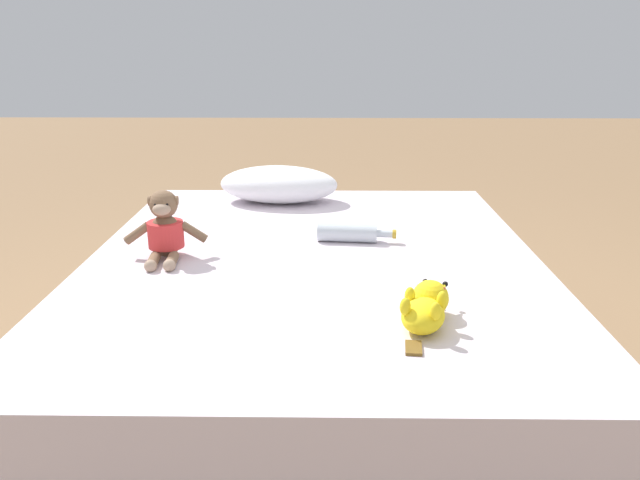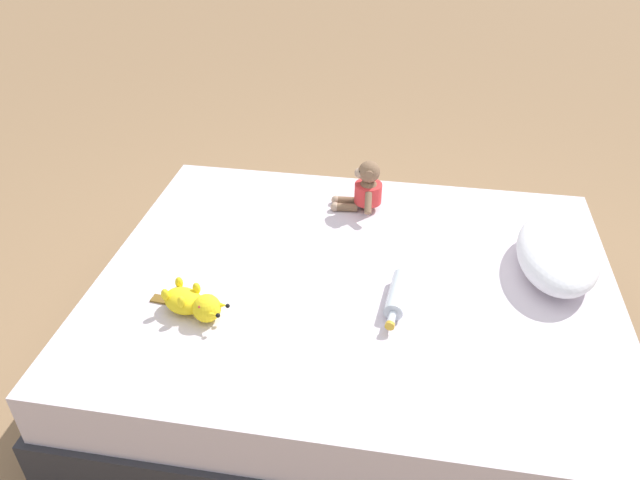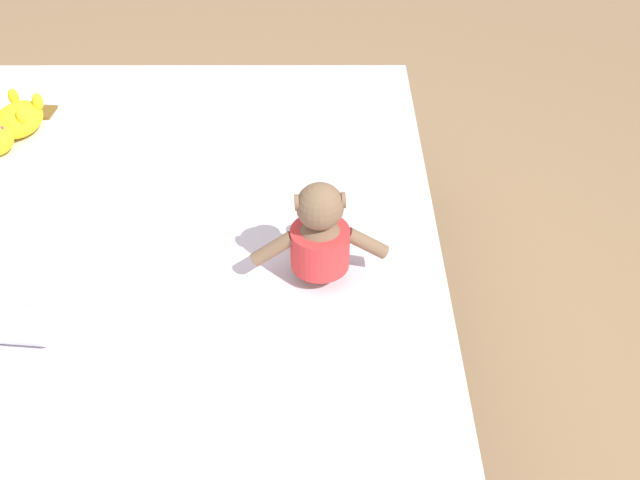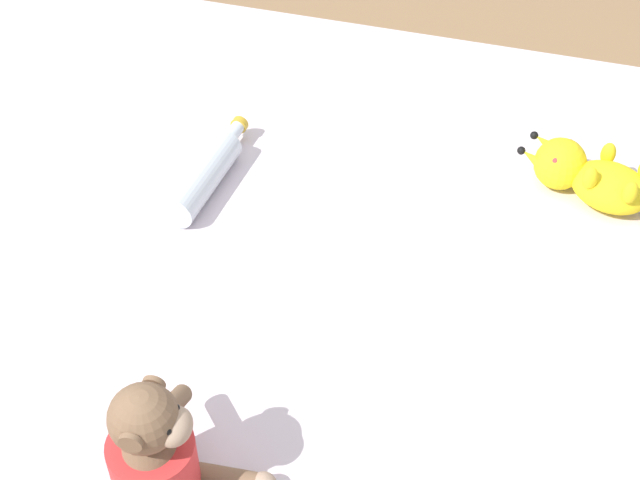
% 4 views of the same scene
% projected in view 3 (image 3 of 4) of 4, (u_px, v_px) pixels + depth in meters
% --- Properties ---
extents(ground_plane, '(16.00, 16.00, 0.00)m').
position_uv_depth(ground_plane, '(119.00, 424.00, 1.91)').
color(ground_plane, '#93704C').
extents(bed, '(1.60, 2.02, 0.50)m').
position_uv_depth(bed, '(102.00, 359.00, 1.75)').
color(bed, '#2D2D33').
rests_on(bed, ground_plane).
extents(plush_monkey, '(0.29, 0.23, 0.24)m').
position_uv_depth(plush_monkey, '(320.00, 238.00, 1.55)').
color(plush_monkey, brown).
rests_on(plush_monkey, bed).
extents(plush_yellow_creature, '(0.17, 0.32, 0.10)m').
position_uv_depth(plush_yellow_creature, '(8.00, 126.00, 1.98)').
color(plush_yellow_creature, yellow).
rests_on(plush_yellow_creature, bed).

